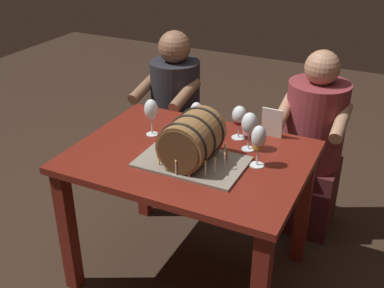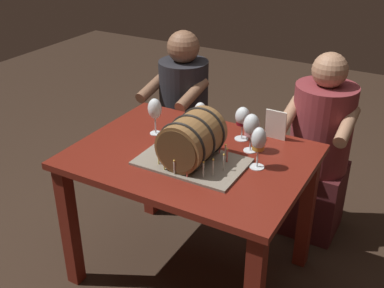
{
  "view_description": "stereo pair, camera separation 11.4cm",
  "coord_description": "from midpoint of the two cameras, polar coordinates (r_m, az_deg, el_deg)",
  "views": [
    {
      "loc": [
        0.9,
        -1.82,
        1.86
      ],
      "look_at": [
        0.05,
        -0.08,
        0.85
      ],
      "focal_mm": 44.29,
      "sensor_mm": 36.0,
      "label": 1
    },
    {
      "loc": [
        1.0,
        -1.77,
        1.86
      ],
      "look_at": [
        0.05,
        -0.08,
        0.85
      ],
      "focal_mm": 44.29,
      "sensor_mm": 36.0,
      "label": 2
    }
  ],
  "objects": [
    {
      "name": "barrel_cake",
      "position": [
        2.18,
        -1.49,
        0.3
      ],
      "size": [
        0.5,
        0.32,
        0.25
      ],
      "color": "gray",
      "rests_on": "dining_table"
    },
    {
      "name": "dining_table",
      "position": [
        2.38,
        -1.63,
        -3.85
      ],
      "size": [
        1.14,
        0.86,
        0.75
      ],
      "color": "maroon",
      "rests_on": "ground"
    },
    {
      "name": "ground_plane",
      "position": [
        2.76,
        -1.46,
        -14.98
      ],
      "size": [
        8.0,
        8.0,
        0.0
      ],
      "primitive_type": "plane",
      "color": "#332319"
    },
    {
      "name": "wine_glass_rose",
      "position": [
        2.31,
        5.54,
        2.25
      ],
      "size": [
        0.08,
        0.08,
        0.2
      ],
      "color": "white",
      "rests_on": "dining_table"
    },
    {
      "name": "wine_glass_empty",
      "position": [
        2.46,
        -6.27,
        4.03
      ],
      "size": [
        0.07,
        0.07,
        0.2
      ],
      "color": "white",
      "rests_on": "dining_table"
    },
    {
      "name": "wine_glass_white",
      "position": [
        2.5,
        -0.76,
        3.86
      ],
      "size": [
        0.06,
        0.06,
        0.16
      ],
      "color": "white",
      "rests_on": "dining_table"
    },
    {
      "name": "wine_glass_red",
      "position": [
        2.42,
        4.39,
        3.29
      ],
      "size": [
        0.08,
        0.08,
        0.18
      ],
      "color": "white",
      "rests_on": "dining_table"
    },
    {
      "name": "wine_glass_amber",
      "position": [
        2.16,
        6.54,
        0.55
      ],
      "size": [
        0.07,
        0.07,
        0.2
      ],
      "color": "white",
      "rests_on": "dining_table"
    },
    {
      "name": "menu_card",
      "position": [
        2.47,
        8.32,
        2.52
      ],
      "size": [
        0.11,
        0.02,
        0.16
      ],
      "primitive_type": "cube",
      "rotation": [
        0.08,
        0.0,
        -0.02
      ],
      "color": "silver",
      "rests_on": "dining_table"
    },
    {
      "name": "person_seated_left",
      "position": [
        3.17,
        -3.02,
        2.42
      ],
      "size": [
        0.36,
        0.46,
        1.14
      ],
      "color": "black",
      "rests_on": "ground"
    },
    {
      "name": "person_seated_right",
      "position": [
        2.88,
        13.08,
        -0.81
      ],
      "size": [
        0.39,
        0.47,
        1.14
      ],
      "color": "#4C1B1E",
      "rests_on": "ground"
    }
  ]
}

